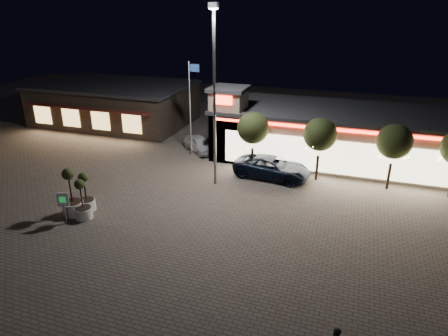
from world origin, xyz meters
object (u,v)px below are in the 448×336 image
(pickup_truck, at_px, (272,167))
(planter_mid, at_px, (72,200))
(planter_left, at_px, (83,206))
(valet_sign, at_px, (63,202))
(white_sedan, at_px, (200,144))

(pickup_truck, distance_m, planter_mid, 14.32)
(planter_left, relative_size, valet_sign, 1.28)
(valet_sign, bearing_deg, pickup_truck, 46.41)
(pickup_truck, bearing_deg, planter_left, 141.46)
(pickup_truck, distance_m, planter_left, 13.81)
(white_sedan, distance_m, planter_left, 13.69)
(planter_mid, relative_size, valet_sign, 1.53)
(planter_left, distance_m, valet_sign, 1.24)
(planter_mid, bearing_deg, pickup_truck, 42.46)
(planter_mid, distance_m, valet_sign, 1.24)
(pickup_truck, relative_size, white_sedan, 1.42)
(planter_mid, bearing_deg, planter_left, -13.45)
(white_sedan, distance_m, valet_sign, 14.69)
(pickup_truck, relative_size, planter_left, 2.21)
(pickup_truck, relative_size, valet_sign, 2.83)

